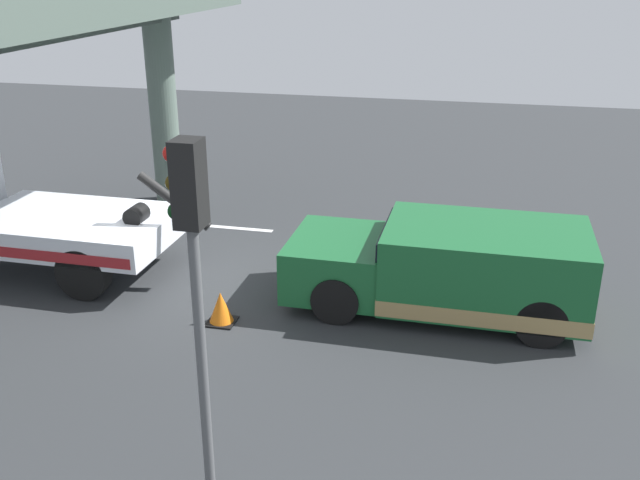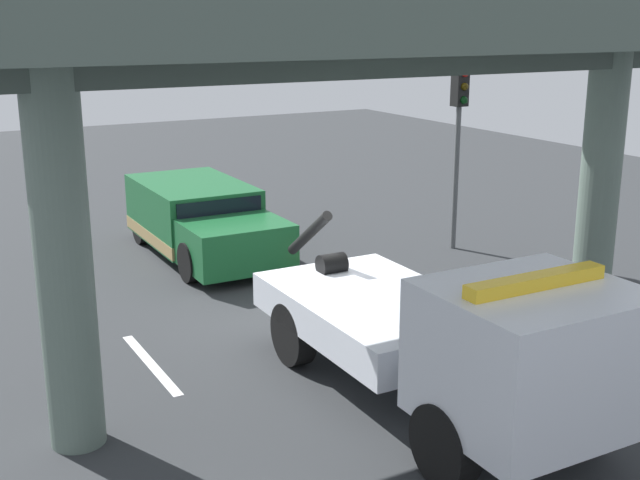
{
  "view_description": "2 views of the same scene",
  "coord_description": "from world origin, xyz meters",
  "views": [
    {
      "loc": [
        -5.75,
        11.6,
        5.88
      ],
      "look_at": [
        -3.17,
        0.25,
        1.21
      ],
      "focal_mm": 39.72,
      "sensor_mm": 36.0,
      "label": 1
    },
    {
      "loc": [
        11.63,
        -6.44,
        5.26
      ],
      "look_at": [
        -1.56,
        0.94,
        1.13
      ],
      "focal_mm": 45.55,
      "sensor_mm": 36.0,
      "label": 2
    }
  ],
  "objects": [
    {
      "name": "traffic_light_near",
      "position": [
        -2.98,
        5.36,
        3.1
      ],
      "size": [
        0.39,
        0.32,
        4.24
      ],
      "color": "#515456",
      "rests_on": "ground"
    },
    {
      "name": "traffic_cone_orange",
      "position": [
        -1.68,
        1.41,
        0.27
      ],
      "size": [
        0.48,
        0.48,
        0.57
      ],
      "color": "orange",
      "rests_on": "ground"
    },
    {
      "name": "towed_van_green",
      "position": [
        -5.47,
        0.0,
        0.78
      ],
      "size": [
        5.22,
        2.26,
        1.58
      ],
      "color": "#195B2D",
      "rests_on": "ground"
    },
    {
      "name": "lane_stripe_west",
      "position": [
        -6.0,
        -3.0,
        0.0
      ],
      "size": [
        2.6,
        0.16,
        0.01
      ],
      "primitive_type": "cube",
      "color": "silver",
      "rests_on": "ground"
    },
    {
      "name": "ground_plane",
      "position": [
        0.0,
        0.0,
        -0.05
      ],
      "size": [
        60.0,
        40.0,
        0.1
      ],
      "primitive_type": "cube",
      "color": "#2D3033"
    },
    {
      "name": "lane_stripe_mid",
      "position": [
        0.0,
        -3.0,
        0.0
      ],
      "size": [
        2.6,
        0.16,
        0.01
      ],
      "primitive_type": "cube",
      "color": "silver",
      "rests_on": "ground"
    },
    {
      "name": "overpass_structure",
      "position": [
        1.92,
        0.0,
        4.96
      ],
      "size": [
        3.6,
        11.13,
        5.76
      ],
      "color": "#596B60",
      "rests_on": "ground"
    },
    {
      "name": "tow_truck_white",
      "position": [
        3.79,
        -0.01,
        1.2
      ],
      "size": [
        7.26,
        2.47,
        2.46
      ],
      "color": "silver",
      "rests_on": "ground"
    }
  ]
}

